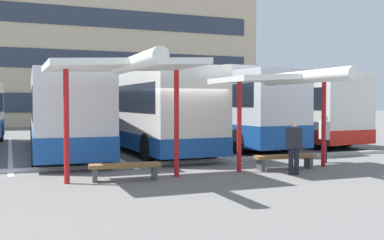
{
  "coord_description": "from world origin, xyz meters",
  "views": [
    {
      "loc": [
        -5.47,
        -14.41,
        2.06
      ],
      "look_at": [
        1.05,
        1.83,
        1.38
      ],
      "focal_mm": 42.69,
      "sensor_mm": 36.0,
      "label": 1
    }
  ],
  "objects_px": {
    "bench_0": "(125,168)",
    "waiting_shelter_1": "(288,80)",
    "coach_bus_4": "(273,109)",
    "coach_bus_3": "(214,109)",
    "bench_1": "(285,158)",
    "waiting_shelter_0": "(126,68)",
    "coach_bus_1": "(63,114)",
    "coach_bus_2": "(142,110)",
    "waiting_passenger_1": "(324,135)",
    "waiting_passenger_0": "(294,144)"
  },
  "relations": [
    {
      "from": "bench_0",
      "to": "waiting_shelter_1",
      "type": "relative_size",
      "value": 0.44
    },
    {
      "from": "coach_bus_4",
      "to": "bench_0",
      "type": "xyz_separation_m",
      "value": [
        -10.15,
        -9.04,
        -1.35
      ]
    },
    {
      "from": "coach_bus_3",
      "to": "bench_0",
      "type": "height_order",
      "value": "coach_bus_3"
    },
    {
      "from": "bench_0",
      "to": "bench_1",
      "type": "height_order",
      "value": "same"
    },
    {
      "from": "waiting_shelter_0",
      "to": "bench_1",
      "type": "relative_size",
      "value": 2.29
    },
    {
      "from": "coach_bus_3",
      "to": "bench_1",
      "type": "distance_m",
      "value": 8.73
    },
    {
      "from": "waiting_shelter_0",
      "to": "bench_1",
      "type": "bearing_deg",
      "value": 3.23
    },
    {
      "from": "coach_bus_1",
      "to": "waiting_shelter_1",
      "type": "xyz_separation_m",
      "value": [
        5.78,
        -7.59,
        1.14
      ]
    },
    {
      "from": "coach_bus_4",
      "to": "coach_bus_2",
      "type": "bearing_deg",
      "value": -170.91
    },
    {
      "from": "coach_bus_2",
      "to": "bench_0",
      "type": "xyz_separation_m",
      "value": [
        -2.65,
        -7.84,
        -1.37
      ]
    },
    {
      "from": "coach_bus_3",
      "to": "waiting_passenger_1",
      "type": "height_order",
      "value": "coach_bus_3"
    },
    {
      "from": "coach_bus_4",
      "to": "waiting_shelter_1",
      "type": "height_order",
      "value": "coach_bus_4"
    },
    {
      "from": "coach_bus_2",
      "to": "coach_bus_3",
      "type": "distance_m",
      "value": 3.94
    },
    {
      "from": "coach_bus_3",
      "to": "bench_0",
      "type": "xyz_separation_m",
      "value": [
        -6.51,
        -8.6,
        -1.37
      ]
    },
    {
      "from": "coach_bus_2",
      "to": "coach_bus_1",
      "type": "bearing_deg",
      "value": -175.5
    },
    {
      "from": "waiting_shelter_0",
      "to": "bench_1",
      "type": "xyz_separation_m",
      "value": [
        5.02,
        0.28,
        -2.61
      ]
    },
    {
      "from": "coach_bus_3",
      "to": "bench_0",
      "type": "distance_m",
      "value": 10.87
    },
    {
      "from": "bench_0",
      "to": "bench_1",
      "type": "bearing_deg",
      "value": 1.23
    },
    {
      "from": "coach_bus_2",
      "to": "coach_bus_3",
      "type": "xyz_separation_m",
      "value": [
        3.86,
        0.76,
        0.0
      ]
    },
    {
      "from": "coach_bus_1",
      "to": "waiting_shelter_1",
      "type": "bearing_deg",
      "value": -52.73
    },
    {
      "from": "coach_bus_1",
      "to": "waiting_passenger_0",
      "type": "distance_m",
      "value": 10.04
    },
    {
      "from": "bench_0",
      "to": "waiting_passenger_0",
      "type": "height_order",
      "value": "waiting_passenger_0"
    },
    {
      "from": "coach_bus_3",
      "to": "waiting_shelter_1",
      "type": "bearing_deg",
      "value": -99.79
    },
    {
      "from": "waiting_shelter_0",
      "to": "waiting_passenger_1",
      "type": "xyz_separation_m",
      "value": [
        7.13,
        1.12,
        -2.02
      ]
    },
    {
      "from": "coach_bus_2",
      "to": "waiting_passenger_1",
      "type": "relative_size",
      "value": 7.57
    },
    {
      "from": "coach_bus_3",
      "to": "coach_bus_4",
      "type": "distance_m",
      "value": 3.67
    },
    {
      "from": "bench_0",
      "to": "bench_1",
      "type": "distance_m",
      "value": 5.02
    },
    {
      "from": "coach_bus_2",
      "to": "waiting_shelter_1",
      "type": "height_order",
      "value": "coach_bus_2"
    },
    {
      "from": "waiting_shelter_1",
      "to": "coach_bus_2",
      "type": "bearing_deg",
      "value": 106.81
    },
    {
      "from": "waiting_shelter_0",
      "to": "waiting_shelter_1",
      "type": "relative_size",
      "value": 1.05
    },
    {
      "from": "coach_bus_1",
      "to": "waiting_passenger_1",
      "type": "relative_size",
      "value": 7.2
    },
    {
      "from": "coach_bus_2",
      "to": "bench_1",
      "type": "height_order",
      "value": "coach_bus_2"
    },
    {
      "from": "coach_bus_3",
      "to": "waiting_passenger_0",
      "type": "relative_size",
      "value": 7.59
    },
    {
      "from": "waiting_shelter_0",
      "to": "waiting_shelter_1",
      "type": "xyz_separation_m",
      "value": [
        5.02,
        0.15,
        -0.22
      ]
    },
    {
      "from": "coach_bus_1",
      "to": "coach_bus_3",
      "type": "xyz_separation_m",
      "value": [
        7.26,
        1.03,
        0.12
      ]
    },
    {
      "from": "coach_bus_1",
      "to": "bench_1",
      "type": "bearing_deg",
      "value": -52.25
    },
    {
      "from": "waiting_shelter_0",
      "to": "coach_bus_2",
      "type": "bearing_deg",
      "value": 71.72
    },
    {
      "from": "waiting_shelter_1",
      "to": "waiting_passenger_0",
      "type": "relative_size",
      "value": 2.79
    },
    {
      "from": "bench_0",
      "to": "waiting_shelter_1",
      "type": "bearing_deg",
      "value": -0.27
    },
    {
      "from": "bench_1",
      "to": "waiting_passenger_1",
      "type": "distance_m",
      "value": 2.34
    },
    {
      "from": "coach_bus_1",
      "to": "waiting_passenger_0",
      "type": "height_order",
      "value": "coach_bus_1"
    },
    {
      "from": "coach_bus_2",
      "to": "bench_0",
      "type": "relative_size",
      "value": 6.47
    },
    {
      "from": "coach_bus_4",
      "to": "waiting_passenger_0",
      "type": "distance_m",
      "value": 11.33
    },
    {
      "from": "coach_bus_4",
      "to": "waiting_passenger_0",
      "type": "relative_size",
      "value": 7.38
    },
    {
      "from": "coach_bus_1",
      "to": "coach_bus_2",
      "type": "relative_size",
      "value": 0.95
    },
    {
      "from": "bench_0",
      "to": "waiting_passenger_0",
      "type": "distance_m",
      "value": 4.78
    },
    {
      "from": "bench_0",
      "to": "waiting_passenger_0",
      "type": "relative_size",
      "value": 1.24
    },
    {
      "from": "coach_bus_1",
      "to": "coach_bus_3",
      "type": "height_order",
      "value": "coach_bus_3"
    },
    {
      "from": "coach_bus_3",
      "to": "coach_bus_4",
      "type": "height_order",
      "value": "coach_bus_3"
    },
    {
      "from": "bench_1",
      "to": "waiting_passenger_1",
      "type": "height_order",
      "value": "waiting_passenger_1"
    }
  ]
}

